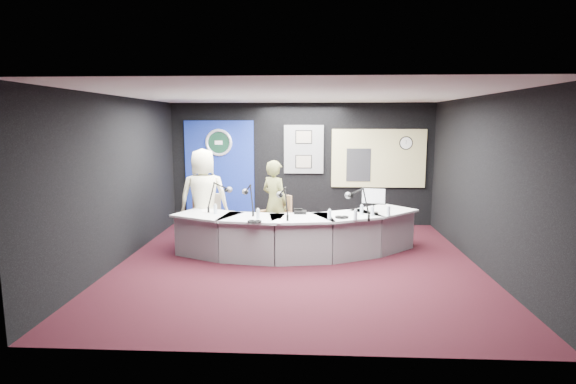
{
  "coord_description": "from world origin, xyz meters",
  "views": [
    {
      "loc": [
        0.21,
        -7.31,
        2.37
      ],
      "look_at": [
        -0.2,
        0.8,
        1.1
      ],
      "focal_mm": 28.0,
      "sensor_mm": 36.0,
      "label": 1
    }
  ],
  "objects_px": {
    "armchair_right": "(275,217)",
    "person_man": "(204,197)",
    "person_woman": "(275,202)",
    "armchair_left": "(204,219)",
    "broadcast_desk": "(296,234)"
  },
  "relations": [
    {
      "from": "broadcast_desk",
      "to": "person_man",
      "type": "relative_size",
      "value": 2.4
    },
    {
      "from": "armchair_left",
      "to": "armchair_right",
      "type": "bearing_deg",
      "value": -2.12
    },
    {
      "from": "armchair_left",
      "to": "person_man",
      "type": "relative_size",
      "value": 0.55
    },
    {
      "from": "broadcast_desk",
      "to": "person_woman",
      "type": "distance_m",
      "value": 0.94
    },
    {
      "from": "broadcast_desk",
      "to": "person_woman",
      "type": "height_order",
      "value": "person_woman"
    },
    {
      "from": "armchair_right",
      "to": "person_man",
      "type": "height_order",
      "value": "person_man"
    },
    {
      "from": "broadcast_desk",
      "to": "armchair_left",
      "type": "relative_size",
      "value": 4.33
    },
    {
      "from": "armchair_right",
      "to": "person_woman",
      "type": "distance_m",
      "value": 0.28
    },
    {
      "from": "armchair_right",
      "to": "person_woman",
      "type": "xyz_separation_m",
      "value": [
        0.0,
        0.0,
        0.28
      ]
    },
    {
      "from": "broadcast_desk",
      "to": "person_woman",
      "type": "bearing_deg",
      "value": 121.6
    },
    {
      "from": "broadcast_desk",
      "to": "armchair_left",
      "type": "xyz_separation_m",
      "value": [
        -1.78,
        0.53,
        0.14
      ]
    },
    {
      "from": "armchair_right",
      "to": "person_man",
      "type": "distance_m",
      "value": 1.42
    },
    {
      "from": "armchair_left",
      "to": "armchair_right",
      "type": "distance_m",
      "value": 1.36
    },
    {
      "from": "armchair_left",
      "to": "person_man",
      "type": "distance_m",
      "value": 0.42
    },
    {
      "from": "person_woman",
      "to": "armchair_left",
      "type": "bearing_deg",
      "value": 45.32
    }
  ]
}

